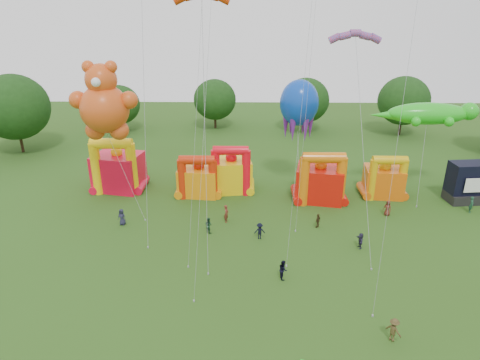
{
  "coord_description": "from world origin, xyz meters",
  "views": [
    {
      "loc": [
        -2.29,
        -19.75,
        21.79
      ],
      "look_at": [
        -2.98,
        18.0,
        6.03
      ],
      "focal_mm": 32.0,
      "sensor_mm": 36.0,
      "label": 1
    }
  ],
  "objects_px": {
    "spectator_0": "(122,217)",
    "spectator_4": "(318,221)",
    "bouncy_castle_0": "(118,169)",
    "teddy_bear_kite": "(109,120)",
    "octopus_kite": "(299,110)",
    "gecko_kite": "(426,133)",
    "bouncy_castle_2": "(231,173)",
    "stage_trailer": "(479,182)"
  },
  "relations": [
    {
      "from": "spectator_0",
      "to": "spectator_4",
      "type": "bearing_deg",
      "value": 12.09
    },
    {
      "from": "bouncy_castle_0",
      "to": "teddy_bear_kite",
      "type": "xyz_separation_m",
      "value": [
        2.07,
        -7.29,
        8.16
      ]
    },
    {
      "from": "bouncy_castle_0",
      "to": "octopus_kite",
      "type": "relative_size",
      "value": 0.52
    },
    {
      "from": "bouncy_castle_0",
      "to": "octopus_kite",
      "type": "xyz_separation_m",
      "value": [
        22.12,
        1.22,
        7.26
      ]
    },
    {
      "from": "gecko_kite",
      "to": "octopus_kite",
      "type": "bearing_deg",
      "value": 170.45
    },
    {
      "from": "bouncy_castle_0",
      "to": "bouncy_castle_2",
      "type": "relative_size",
      "value": 1.14
    },
    {
      "from": "bouncy_castle_2",
      "to": "spectator_4",
      "type": "height_order",
      "value": "bouncy_castle_2"
    },
    {
      "from": "bouncy_castle_0",
      "to": "spectator_0",
      "type": "xyz_separation_m",
      "value": [
        2.86,
        -9.26,
        -1.77
      ]
    },
    {
      "from": "spectator_0",
      "to": "teddy_bear_kite",
      "type": "bearing_deg",
      "value": 124.44
    },
    {
      "from": "bouncy_castle_0",
      "to": "bouncy_castle_2",
      "type": "distance_m",
      "value": 14.06
    },
    {
      "from": "teddy_bear_kite",
      "to": "spectator_0",
      "type": "relative_size",
      "value": 9.29
    },
    {
      "from": "bouncy_castle_2",
      "to": "spectator_0",
      "type": "height_order",
      "value": "bouncy_castle_2"
    },
    {
      "from": "spectator_4",
      "to": "octopus_kite",
      "type": "bearing_deg",
      "value": -137.12
    },
    {
      "from": "teddy_bear_kite",
      "to": "octopus_kite",
      "type": "bearing_deg",
      "value": 23.01
    },
    {
      "from": "teddy_bear_kite",
      "to": "spectator_4",
      "type": "relative_size",
      "value": 10.67
    },
    {
      "from": "octopus_kite",
      "to": "spectator_4",
      "type": "distance_m",
      "value": 14.12
    },
    {
      "from": "bouncy_castle_0",
      "to": "bouncy_castle_2",
      "type": "height_order",
      "value": "bouncy_castle_0"
    },
    {
      "from": "bouncy_castle_0",
      "to": "octopus_kite",
      "type": "bearing_deg",
      "value": 3.16
    },
    {
      "from": "stage_trailer",
      "to": "octopus_kite",
      "type": "distance_m",
      "value": 22.72
    },
    {
      "from": "bouncy_castle_2",
      "to": "gecko_kite",
      "type": "height_order",
      "value": "gecko_kite"
    },
    {
      "from": "stage_trailer",
      "to": "teddy_bear_kite",
      "type": "xyz_separation_m",
      "value": [
        -41.12,
        -4.82,
        8.53
      ]
    },
    {
      "from": "spectator_0",
      "to": "spectator_4",
      "type": "height_order",
      "value": "spectator_0"
    },
    {
      "from": "stage_trailer",
      "to": "spectator_0",
      "type": "distance_m",
      "value": 40.93
    },
    {
      "from": "stage_trailer",
      "to": "spectator_4",
      "type": "bearing_deg",
      "value": -160.56
    },
    {
      "from": "spectator_0",
      "to": "spectator_4",
      "type": "distance_m",
      "value": 20.55
    },
    {
      "from": "gecko_kite",
      "to": "octopus_kite",
      "type": "height_order",
      "value": "octopus_kite"
    },
    {
      "from": "teddy_bear_kite",
      "to": "gecko_kite",
      "type": "bearing_deg",
      "value": 10.03
    },
    {
      "from": "teddy_bear_kite",
      "to": "bouncy_castle_0",
      "type": "bearing_deg",
      "value": 105.88
    },
    {
      "from": "bouncy_castle_2",
      "to": "teddy_bear_kite",
      "type": "height_order",
      "value": "teddy_bear_kite"
    },
    {
      "from": "stage_trailer",
      "to": "octopus_kite",
      "type": "relative_size",
      "value": 0.55
    },
    {
      "from": "bouncy_castle_2",
      "to": "teddy_bear_kite",
      "type": "xyz_separation_m",
      "value": [
        -11.99,
        -7.1,
        8.46
      ]
    },
    {
      "from": "octopus_kite",
      "to": "spectator_4",
      "type": "height_order",
      "value": "octopus_kite"
    },
    {
      "from": "bouncy_castle_2",
      "to": "spectator_4",
      "type": "xyz_separation_m",
      "value": [
        9.35,
        -9.26,
        -1.58
      ]
    },
    {
      "from": "spectator_0",
      "to": "bouncy_castle_2",
      "type": "bearing_deg",
      "value": 51.64
    },
    {
      "from": "teddy_bear_kite",
      "to": "spectator_4",
      "type": "bearing_deg",
      "value": -5.8
    },
    {
      "from": "spectator_0",
      "to": "gecko_kite",
      "type": "bearing_deg",
      "value": 26.12
    },
    {
      "from": "gecko_kite",
      "to": "spectator_4",
      "type": "xyz_separation_m",
      "value": [
        -13.09,
        -8.26,
        -7.1
      ]
    },
    {
      "from": "stage_trailer",
      "to": "bouncy_castle_2",
      "type": "bearing_deg",
      "value": 175.52
    },
    {
      "from": "bouncy_castle_0",
      "to": "gecko_kite",
      "type": "bearing_deg",
      "value": -1.88
    },
    {
      "from": "bouncy_castle_0",
      "to": "gecko_kite",
      "type": "relative_size",
      "value": 0.57
    },
    {
      "from": "teddy_bear_kite",
      "to": "spectator_0",
      "type": "height_order",
      "value": "teddy_bear_kite"
    },
    {
      "from": "spectator_0",
      "to": "octopus_kite",
      "type": "bearing_deg",
      "value": 41.2
    }
  ]
}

